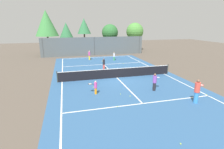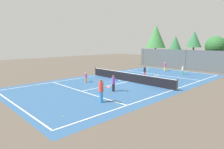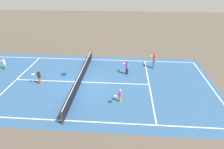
{
  "view_description": "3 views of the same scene",
  "coord_description": "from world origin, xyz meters",
  "px_view_note": "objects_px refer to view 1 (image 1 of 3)",
  "views": [
    {
      "loc": [
        -4.97,
        -16.71,
        5.37
      ],
      "look_at": [
        -1.36,
        -3.16,
        1.32
      ],
      "focal_mm": 28.13,
      "sensor_mm": 36.0,
      "label": 1
    },
    {
      "loc": [
        14.03,
        -16.06,
        4.34
      ],
      "look_at": [
        -1.21,
        -1.41,
        0.82
      ],
      "focal_mm": 30.71,
      "sensor_mm": 36.0,
      "label": 2
    },
    {
      "loc": [
        -15.86,
        -4.14,
        9.13
      ],
      "look_at": [
        0.23,
        -2.92,
        0.8
      ],
      "focal_mm": 31.25,
      "sensor_mm": 36.0,
      "label": 3
    }
  ],
  "objects_px": {
    "tennis_ball_3": "(150,68)",
    "tennis_ball_7": "(78,76)",
    "player_1": "(197,91)",
    "tennis_ball_11": "(181,144)",
    "player_2": "(114,56)",
    "tennis_ball_10": "(117,107)",
    "tennis_ball_9": "(130,96)",
    "tennis_ball_5": "(82,65)",
    "player_4": "(95,87)",
    "tennis_ball_0": "(93,87)",
    "player_5": "(89,55)",
    "player_3": "(155,82)",
    "tennis_ball_1": "(83,80)",
    "tennis_ball_12": "(120,94)",
    "tennis_ball_4": "(206,95)",
    "ball_crate": "(123,70)",
    "tennis_ball_13": "(124,63)",
    "tennis_ball_6": "(149,71)",
    "tennis_ball_2": "(103,60)",
    "player_0": "(104,64)"
  },
  "relations": [
    {
      "from": "tennis_ball_5",
      "to": "tennis_ball_6",
      "type": "distance_m",
      "value": 8.95
    },
    {
      "from": "tennis_ball_1",
      "to": "tennis_ball_5",
      "type": "height_order",
      "value": "same"
    },
    {
      "from": "tennis_ball_12",
      "to": "player_2",
      "type": "bearing_deg",
      "value": 76.54
    },
    {
      "from": "player_5",
      "to": "tennis_ball_1",
      "type": "xyz_separation_m",
      "value": [
        -2.05,
        -10.12,
        -0.71
      ]
    },
    {
      "from": "tennis_ball_12",
      "to": "tennis_ball_11",
      "type": "bearing_deg",
      "value": -82.18
    },
    {
      "from": "tennis_ball_4",
      "to": "player_4",
      "type": "bearing_deg",
      "value": 163.31
    },
    {
      "from": "tennis_ball_7",
      "to": "tennis_ball_5",
      "type": "bearing_deg",
      "value": 80.02
    },
    {
      "from": "tennis_ball_3",
      "to": "tennis_ball_5",
      "type": "bearing_deg",
      "value": 156.17
    },
    {
      "from": "tennis_ball_4",
      "to": "tennis_ball_7",
      "type": "bearing_deg",
      "value": 140.04
    },
    {
      "from": "player_2",
      "to": "tennis_ball_7",
      "type": "relative_size",
      "value": 18.91
    },
    {
      "from": "tennis_ball_10",
      "to": "tennis_ball_9",
      "type": "bearing_deg",
      "value": 44.73
    },
    {
      "from": "tennis_ball_1",
      "to": "tennis_ball_11",
      "type": "bearing_deg",
      "value": -72.78
    },
    {
      "from": "tennis_ball_10",
      "to": "player_4",
      "type": "bearing_deg",
      "value": 111.22
    },
    {
      "from": "tennis_ball_6",
      "to": "tennis_ball_11",
      "type": "bearing_deg",
      "value": -109.84
    },
    {
      "from": "player_5",
      "to": "tennis_ball_13",
      "type": "relative_size",
      "value": 21.58
    },
    {
      "from": "player_3",
      "to": "tennis_ball_7",
      "type": "xyz_separation_m",
      "value": [
        -5.88,
        5.83,
        -0.73
      ]
    },
    {
      "from": "player_3",
      "to": "tennis_ball_9",
      "type": "distance_m",
      "value": 2.59
    },
    {
      "from": "tennis_ball_4",
      "to": "tennis_ball_7",
      "type": "relative_size",
      "value": 1.0
    },
    {
      "from": "tennis_ball_5",
      "to": "tennis_ball_7",
      "type": "height_order",
      "value": "same"
    },
    {
      "from": "tennis_ball_0",
      "to": "tennis_ball_7",
      "type": "distance_m",
      "value": 3.98
    },
    {
      "from": "player_4",
      "to": "tennis_ball_0",
      "type": "height_order",
      "value": "player_4"
    },
    {
      "from": "tennis_ball_5",
      "to": "tennis_ball_9",
      "type": "distance_m",
      "value": 11.82
    },
    {
      "from": "player_4",
      "to": "tennis_ball_9",
      "type": "height_order",
      "value": "player_4"
    },
    {
      "from": "tennis_ball_2",
      "to": "tennis_ball_5",
      "type": "xyz_separation_m",
      "value": [
        -3.44,
        -2.47,
        0.0
      ]
    },
    {
      "from": "tennis_ball_9",
      "to": "tennis_ball_10",
      "type": "height_order",
      "value": "same"
    },
    {
      "from": "player_4",
      "to": "tennis_ball_9",
      "type": "distance_m",
      "value": 2.82
    },
    {
      "from": "tennis_ball_11",
      "to": "tennis_ball_3",
      "type": "bearing_deg",
      "value": 68.8
    },
    {
      "from": "tennis_ball_0",
      "to": "tennis_ball_10",
      "type": "relative_size",
      "value": 1.0
    },
    {
      "from": "tennis_ball_2",
      "to": "tennis_ball_6",
      "type": "distance_m",
      "value": 8.59
    },
    {
      "from": "player_3",
      "to": "tennis_ball_7",
      "type": "height_order",
      "value": "player_3"
    },
    {
      "from": "tennis_ball_3",
      "to": "tennis_ball_7",
      "type": "distance_m",
      "value": 9.21
    },
    {
      "from": "player_1",
      "to": "tennis_ball_11",
      "type": "xyz_separation_m",
      "value": [
        -3.8,
        -3.64,
        -0.86
      ]
    },
    {
      "from": "tennis_ball_1",
      "to": "tennis_ball_12",
      "type": "distance_m",
      "value": 5.1
    },
    {
      "from": "tennis_ball_4",
      "to": "tennis_ball_6",
      "type": "relative_size",
      "value": 1.0
    },
    {
      "from": "tennis_ball_1",
      "to": "tennis_ball_7",
      "type": "distance_m",
      "value": 1.53
    },
    {
      "from": "ball_crate",
      "to": "tennis_ball_4",
      "type": "distance_m",
      "value": 9.28
    },
    {
      "from": "tennis_ball_11",
      "to": "player_3",
      "type": "bearing_deg",
      "value": 72.12
    },
    {
      "from": "tennis_ball_13",
      "to": "tennis_ball_2",
      "type": "bearing_deg",
      "value": 129.46
    },
    {
      "from": "player_0",
      "to": "tennis_ball_2",
      "type": "relative_size",
      "value": 20.5
    },
    {
      "from": "player_1",
      "to": "tennis_ball_4",
      "type": "xyz_separation_m",
      "value": [
        1.77,
        0.92,
        -0.86
      ]
    },
    {
      "from": "player_3",
      "to": "tennis_ball_6",
      "type": "bearing_deg",
      "value": 67.94
    },
    {
      "from": "player_1",
      "to": "player_5",
      "type": "distance_m",
      "value": 18.13
    },
    {
      "from": "player_1",
      "to": "tennis_ball_3",
      "type": "bearing_deg",
      "value": 81.36
    },
    {
      "from": "player_4",
      "to": "tennis_ball_7",
      "type": "bearing_deg",
      "value": 100.43
    },
    {
      "from": "ball_crate",
      "to": "tennis_ball_4",
      "type": "xyz_separation_m",
      "value": [
        4.17,
        -8.29,
        -0.15
      ]
    },
    {
      "from": "player_2",
      "to": "tennis_ball_5",
      "type": "relative_size",
      "value": 18.91
    },
    {
      "from": "player_1",
      "to": "player_5",
      "type": "height_order",
      "value": "player_1"
    },
    {
      "from": "player_4",
      "to": "tennis_ball_10",
      "type": "distance_m",
      "value": 2.9
    },
    {
      "from": "player_0",
      "to": "player_1",
      "type": "relative_size",
      "value": 0.78
    },
    {
      "from": "ball_crate",
      "to": "tennis_ball_10",
      "type": "height_order",
      "value": "ball_crate"
    }
  ]
}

